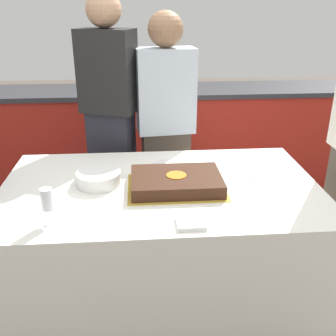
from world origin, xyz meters
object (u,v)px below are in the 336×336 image
object	(u,v)px
cake	(176,182)
person_standing_back	(110,119)
wine_glass	(47,201)
person_cutting_cake	(166,126)
plate_stack	(99,178)

from	to	relation	value
cake	person_standing_back	bearing A→B (deg)	116.60
cake	wine_glass	size ratio (longest dim) A/B	2.95
wine_glass	person_standing_back	distance (m)	1.10
person_standing_back	wine_glass	bearing A→B (deg)	101.28
person_standing_back	person_cutting_cake	bearing A→B (deg)	-157.66
wine_glass	person_cutting_cake	world-z (taller)	person_cutting_cake
cake	person_standing_back	xyz separation A→B (m)	(-0.38, 0.76, 0.13)
wine_glass	person_standing_back	xyz separation A→B (m)	(0.21, 1.08, 0.05)
plate_stack	person_standing_back	bearing A→B (deg)	87.59
wine_glass	plate_stack	bearing A→B (deg)	65.00
person_cutting_cake	person_standing_back	bearing A→B (deg)	-6.43
wine_glass	cake	bearing A→B (deg)	28.25
wine_glass	person_standing_back	size ratio (longest dim) A/B	0.10
wine_glass	person_standing_back	bearing A→B (deg)	78.94
cake	person_cutting_cake	size ratio (longest dim) A/B	0.32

